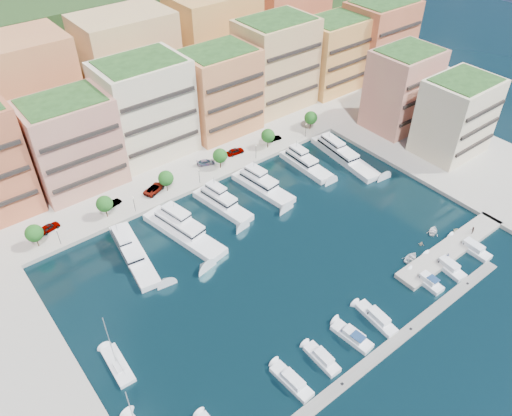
# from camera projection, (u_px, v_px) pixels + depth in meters

# --- Properties ---
(ground) EXTENTS (400.00, 400.00, 0.00)m
(ground) POSITION_uv_depth(u_px,v_px,m) (280.00, 254.00, 107.18)
(ground) COLOR black
(ground) RESTS_ON ground
(north_quay) EXTENTS (220.00, 64.00, 2.00)m
(north_quay) POSITION_uv_depth(u_px,v_px,m) (142.00, 136.00, 144.86)
(north_quay) COLOR #9E998E
(north_quay) RESTS_ON ground
(east_quay) EXTENTS (34.00, 76.00, 2.00)m
(east_quay) POSITION_uv_depth(u_px,v_px,m) (478.00, 169.00, 132.06)
(east_quay) COLOR #9E998E
(east_quay) RESTS_ON ground
(hillside) EXTENTS (240.00, 40.00, 58.00)m
(hillside) POSITION_uv_depth(u_px,v_px,m) (76.00, 80.00, 174.03)
(hillside) COLOR #223E19
(hillside) RESTS_ON ground
(south_pontoon) EXTENTS (72.00, 2.20, 0.35)m
(south_pontoon) POSITION_uv_depth(u_px,v_px,m) (378.00, 356.00, 87.52)
(south_pontoon) COLOR gray
(south_pontoon) RESTS_ON ground
(finger_pier) EXTENTS (32.00, 5.00, 2.00)m
(finger_pier) POSITION_uv_depth(u_px,v_px,m) (451.00, 250.00, 108.20)
(finger_pier) COLOR #9E998E
(finger_pier) RESTS_ON ground
(apartment_2) EXTENTS (20.00, 15.50, 22.80)m
(apartment_2) POSITION_uv_depth(u_px,v_px,m) (72.00, 143.00, 118.74)
(apartment_2) COLOR tan
(apartment_2) RESTS_ON north_quay
(apartment_3) EXTENTS (22.00, 16.50, 25.80)m
(apartment_3) POSITION_uv_depth(u_px,v_px,m) (146.00, 109.00, 129.07)
(apartment_3) COLOR beige
(apartment_3) RESTS_ON north_quay
(apartment_4) EXTENTS (20.00, 15.50, 23.80)m
(apartment_4) POSITION_uv_depth(u_px,v_px,m) (220.00, 91.00, 139.04)
(apartment_4) COLOR #DE9153
(apartment_4) RESTS_ON north_quay
(apartment_5) EXTENTS (22.00, 16.50, 26.80)m
(apartment_5) POSITION_uv_depth(u_px,v_px,m) (276.00, 64.00, 149.86)
(apartment_5) COLOR #DFB876
(apartment_5) RESTS_ON north_quay
(apartment_6) EXTENTS (20.00, 15.50, 22.80)m
(apartment_6) POSITION_uv_depth(u_px,v_px,m) (332.00, 54.00, 160.46)
(apartment_6) COLOR #E8A355
(apartment_6) RESTS_ON north_quay
(apartment_7) EXTENTS (22.00, 16.50, 24.80)m
(apartment_7) POSITION_uv_depth(u_px,v_px,m) (378.00, 39.00, 168.21)
(apartment_7) COLOR #D86E48
(apartment_7) RESTS_ON north_quay
(apartment_east_a) EXTENTS (18.00, 14.50, 22.80)m
(apartment_east_a) POSITION_uv_depth(u_px,v_px,m) (402.00, 89.00, 141.27)
(apartment_east_a) COLOR tan
(apartment_east_a) RESTS_ON east_quay
(apartment_east_b) EXTENTS (18.00, 14.50, 20.80)m
(apartment_east_b) POSITION_uv_depth(u_px,v_px,m) (456.00, 116.00, 130.97)
(apartment_east_b) COLOR beige
(apartment_east_b) RESTS_ON east_quay
(backblock_1) EXTENTS (26.00, 18.00, 30.00)m
(backblock_1) POSITION_uv_depth(u_px,v_px,m) (25.00, 95.00, 130.03)
(backblock_1) COLOR #DE9153
(backblock_1) RESTS_ON north_quay
(backblock_2) EXTENTS (26.00, 18.00, 30.00)m
(backblock_2) POSITION_uv_depth(u_px,v_px,m) (129.00, 66.00, 144.42)
(backblock_2) COLOR #DFB876
(backblock_2) RESTS_ON north_quay
(backblock_3) EXTENTS (26.00, 18.00, 30.00)m
(backblock_3) POSITION_uv_depth(u_px,v_px,m) (215.00, 42.00, 158.81)
(backblock_3) COLOR #E8A355
(backblock_3) RESTS_ON north_quay
(backblock_4) EXTENTS (26.00, 18.00, 30.00)m
(backblock_4) POSITION_uv_depth(u_px,v_px,m) (286.00, 22.00, 173.20)
(backblock_4) COLOR #D86E48
(backblock_4) RESTS_ON north_quay
(tree_0) EXTENTS (3.80, 3.80, 5.65)m
(tree_0) POSITION_uv_depth(u_px,v_px,m) (34.00, 233.00, 105.35)
(tree_0) COLOR #473323
(tree_0) RESTS_ON north_quay
(tree_1) EXTENTS (3.80, 3.80, 5.65)m
(tree_1) POSITION_uv_depth(u_px,v_px,m) (104.00, 204.00, 113.03)
(tree_1) COLOR #473323
(tree_1) RESTS_ON north_quay
(tree_2) EXTENTS (3.80, 3.80, 5.65)m
(tree_2) POSITION_uv_depth(u_px,v_px,m) (166.00, 178.00, 120.70)
(tree_2) COLOR #473323
(tree_2) RESTS_ON north_quay
(tree_3) EXTENTS (3.80, 3.80, 5.65)m
(tree_3) POSITION_uv_depth(u_px,v_px,m) (220.00, 156.00, 128.37)
(tree_3) COLOR #473323
(tree_3) RESTS_ON north_quay
(tree_4) EXTENTS (3.80, 3.80, 5.65)m
(tree_4) POSITION_uv_depth(u_px,v_px,m) (268.00, 136.00, 136.05)
(tree_4) COLOR #473323
(tree_4) RESTS_ON north_quay
(tree_5) EXTENTS (3.80, 3.80, 5.65)m
(tree_5) POSITION_uv_depth(u_px,v_px,m) (311.00, 118.00, 143.72)
(tree_5) COLOR #473323
(tree_5) RESTS_ON north_quay
(lamppost_0) EXTENTS (0.30, 0.30, 4.20)m
(lamppost_0) POSITION_uv_depth(u_px,v_px,m) (58.00, 234.00, 106.45)
(lamppost_0) COLOR black
(lamppost_0) RESTS_ON north_quay
(lamppost_1) EXTENTS (0.30, 0.30, 4.20)m
(lamppost_1) POSITION_uv_depth(u_px,v_px,m) (134.00, 202.00, 115.09)
(lamppost_1) COLOR black
(lamppost_1) RESTS_ON north_quay
(lamppost_2) EXTENTS (0.30, 0.30, 4.20)m
(lamppost_2) POSITION_uv_depth(u_px,v_px,m) (199.00, 174.00, 123.72)
(lamppost_2) COLOR black
(lamppost_2) RESTS_ON north_quay
(lamppost_3) EXTENTS (0.30, 0.30, 4.20)m
(lamppost_3) POSITION_uv_depth(u_px,v_px,m) (256.00, 149.00, 132.35)
(lamppost_3) COLOR black
(lamppost_3) RESTS_ON north_quay
(lamppost_4) EXTENTS (0.30, 0.30, 4.20)m
(lamppost_4) POSITION_uv_depth(u_px,v_px,m) (306.00, 128.00, 140.99)
(lamppost_4) COLOR black
(lamppost_4) RESTS_ON north_quay
(yacht_1) EXTENTS (7.27, 21.47, 7.30)m
(yacht_1) POSITION_uv_depth(u_px,v_px,m) (132.00, 252.00, 106.20)
(yacht_1) COLOR white
(yacht_1) RESTS_ON ground
(yacht_2) EXTENTS (9.12, 23.00, 7.30)m
(yacht_2) POSITION_uv_depth(u_px,v_px,m) (182.00, 230.00, 111.52)
(yacht_2) COLOR white
(yacht_2) RESTS_ON ground
(yacht_3) EXTENTS (6.57, 17.28, 7.30)m
(yacht_3) POSITION_uv_depth(u_px,v_px,m) (221.00, 202.00, 119.08)
(yacht_3) COLOR white
(yacht_3) RESTS_ON ground
(yacht_4) EXTENTS (6.85, 18.46, 7.30)m
(yacht_4) POSITION_uv_depth(u_px,v_px,m) (261.00, 185.00, 124.53)
(yacht_4) COLOR white
(yacht_4) RESTS_ON ground
(yacht_5) EXTENTS (4.71, 16.70, 7.30)m
(yacht_5) POSITION_uv_depth(u_px,v_px,m) (304.00, 163.00, 132.15)
(yacht_5) COLOR white
(yacht_5) RESTS_ON ground
(yacht_6) EXTENTS (7.27, 24.24, 7.30)m
(yacht_6) POSITION_uv_depth(u_px,v_px,m) (342.00, 154.00, 135.34)
(yacht_6) COLOR white
(yacht_6) RESTS_ON ground
(cruiser_2) EXTENTS (2.93, 8.42, 2.55)m
(cruiser_2) POSITION_uv_depth(u_px,v_px,m) (292.00, 382.00, 83.07)
(cruiser_2) COLOR white
(cruiser_2) RESTS_ON ground
(cruiser_3) EXTENTS (2.53, 7.34, 2.55)m
(cruiser_3) POSITION_uv_depth(u_px,v_px,m) (322.00, 359.00, 86.45)
(cruiser_3) COLOR white
(cruiser_3) RESTS_ON ground
(cruiser_4) EXTENTS (3.42, 8.22, 2.66)m
(cruiser_4) POSITION_uv_depth(u_px,v_px,m) (352.00, 337.00, 90.02)
(cruiser_4) COLOR white
(cruiser_4) RESTS_ON ground
(cruiser_5) EXTENTS (3.15, 9.12, 2.55)m
(cruiser_5) POSITION_uv_depth(u_px,v_px,m) (377.00, 318.00, 93.21)
(cruiser_5) COLOR white
(cruiser_5) RESTS_ON ground
(cruiser_7) EXTENTS (2.79, 7.24, 2.66)m
(cruiser_7) POSITION_uv_depth(u_px,v_px,m) (427.00, 281.00, 100.44)
(cruiser_7) COLOR white
(cruiser_7) RESTS_ON ground
(cruiser_8) EXTENTS (3.53, 8.83, 2.55)m
(cruiser_8) POSITION_uv_depth(u_px,v_px,m) (447.00, 266.00, 103.67)
(cruiser_8) COLOR white
(cruiser_8) RESTS_ON ground
(cruiser_9) EXTENTS (2.88, 8.99, 2.55)m
(cruiser_9) POSITION_uv_depth(u_px,v_px,m) (471.00, 248.00, 107.92)
(cruiser_9) COLOR white
(cruiser_9) RESTS_ON ground
(sailboat_1) EXTENTS (3.21, 8.98, 13.20)m
(sailboat_1) POSITION_uv_depth(u_px,v_px,m) (118.00, 366.00, 85.67)
(sailboat_1) COLOR white
(sailboat_1) RESTS_ON ground
(tender_3) EXTENTS (1.61, 1.41, 0.83)m
(tender_3) POSITION_uv_depth(u_px,v_px,m) (456.00, 230.00, 112.65)
(tender_3) COLOR beige
(tender_3) RESTS_ON ground
(tender_0) EXTENTS (4.40, 3.45, 0.83)m
(tender_0) POSITION_uv_depth(u_px,v_px,m) (411.00, 258.00, 105.76)
(tender_0) COLOR white
(tender_0) RESTS_ON ground
(tender_1) EXTENTS (1.82, 1.71, 0.76)m
(tender_1) POSITION_uv_depth(u_px,v_px,m) (421.00, 244.00, 109.19)
(tender_1) COLOR beige
(tender_1) RESTS_ON ground
(tender_2) EXTENTS (4.33, 3.83, 0.74)m
(tender_2) POSITION_uv_depth(u_px,v_px,m) (433.00, 231.00, 112.43)
(tender_2) COLOR white
(tender_2) RESTS_ON ground
(car_0) EXTENTS (5.16, 2.92, 1.65)m
(car_0) POSITION_uv_depth(u_px,v_px,m) (49.00, 227.00, 111.18)
(car_0) COLOR gray
(car_0) RESTS_ON north_quay
(car_1) EXTENTS (4.48, 2.47, 1.40)m
(car_1) POSITION_uv_depth(u_px,v_px,m) (113.00, 203.00, 118.01)
(car_1) COLOR gray
(car_1) RESTS_ON north_quay
(car_2) EXTENTS (6.59, 4.85, 1.66)m
(car_2) POSITION_uv_depth(u_px,v_px,m) (154.00, 189.00, 122.28)
(car_2) COLOR gray
(car_2) RESTS_ON north_quay
(car_3) EXTENTS (5.09, 3.42, 1.37)m
(car_3) POSITION_uv_depth(u_px,v_px,m) (206.00, 162.00, 131.46)
(car_3) COLOR gray
(car_3) RESTS_ON north_quay
(car_4) EXTENTS (5.18, 2.49, 1.71)m
(car_4) POSITION_uv_depth(u_px,v_px,m) (235.00, 151.00, 135.31)
(car_4) COLOR gray
(car_4) RESTS_ON north_quay
(car_5) EXTENTS (4.20, 1.93, 1.34)m
(car_5) POSITION_uv_depth(u_px,v_px,m) (275.00, 138.00, 140.87)
(car_5) COLOR gray
(car_5) RESTS_ON north_quay
(person_0) EXTENTS (0.77, 0.78, 1.81)m
(person_0) POSITION_uv_depth(u_px,v_px,m) (447.00, 256.00, 103.97)
(person_0) COLOR #27304F
(person_0) RESTS_ON finger_pier
(person_1) EXTENTS (1.06, 0.92, 1.86)m
(person_1) POSITION_uv_depth(u_px,v_px,m) (472.00, 230.00, 110.30)
(person_1) COLOR #4A352C
(person_1) RESTS_ON finger_pier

